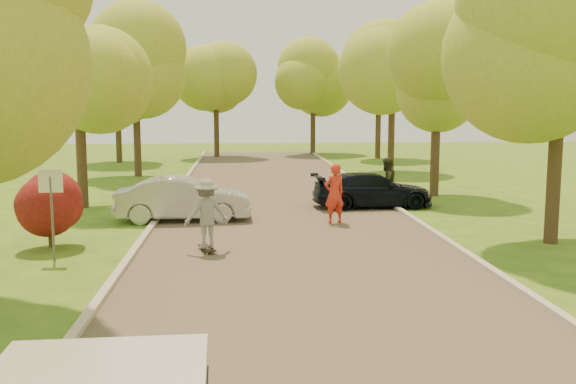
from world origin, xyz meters
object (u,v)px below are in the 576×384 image
object	(u,v)px
dark_sedan	(372,190)
skateboarder	(206,213)
longboard	(207,248)
street_sign	(51,195)
person_olive	(386,183)
silver_sedan	(183,199)
person_striped	(334,194)

from	to	relation	value
dark_sedan	skateboarder	xyz separation A→B (m)	(-5.56, -6.62, 0.36)
dark_sedan	longboard	size ratio (longest dim) A/B	4.65
street_sign	person_olive	bearing A→B (deg)	37.04
skateboarder	person_olive	xyz separation A→B (m)	(6.06, 6.61, -0.09)
silver_sedan	skateboarder	size ratio (longest dim) A/B	2.44
silver_sedan	person_striped	distance (m)	4.76
silver_sedan	dark_sedan	xyz separation A→B (m)	(6.50, 2.19, -0.07)
street_sign	silver_sedan	xyz separation A→B (m)	(2.60, 5.06, -0.87)
silver_sedan	person_olive	bearing A→B (deg)	-74.56
dark_sedan	person_olive	world-z (taller)	person_olive
skateboarder	person_striped	xyz separation A→B (m)	(3.73, 3.56, -0.05)
street_sign	silver_sedan	bearing A→B (deg)	62.83
silver_sedan	person_olive	world-z (taller)	person_olive
person_olive	dark_sedan	bearing A→B (deg)	-40.50
street_sign	longboard	size ratio (longest dim) A/B	2.36
street_sign	dark_sedan	bearing A→B (deg)	38.55
dark_sedan	person_striped	size ratio (longest dim) A/B	2.30
skateboarder	person_striped	size ratio (longest dim) A/B	0.93
street_sign	silver_sedan	size ratio (longest dim) A/B	0.52
longboard	person_olive	size ratio (longest dim) A/B	0.52
street_sign	dark_sedan	size ratio (longest dim) A/B	0.51
silver_sedan	dark_sedan	size ratio (longest dim) A/B	0.99
dark_sedan	skateboarder	distance (m)	8.65
person_striped	skateboarder	bearing A→B (deg)	21.31
silver_sedan	dark_sedan	bearing A→B (deg)	-73.26
person_olive	silver_sedan	bearing A→B (deg)	-22.37
dark_sedan	skateboarder	world-z (taller)	skateboarder
silver_sedan	skateboarder	bearing A→B (deg)	-169.83
skateboarder	silver_sedan	bearing A→B (deg)	-96.40
skateboarder	person_striped	distance (m)	5.16
silver_sedan	longboard	bearing A→B (deg)	-169.83
street_sign	person_olive	world-z (taller)	street_sign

